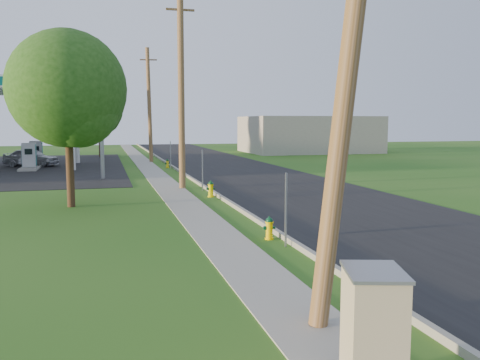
# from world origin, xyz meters

# --- Properties ---
(ground_plane) EXTENTS (140.00, 140.00, 0.00)m
(ground_plane) POSITION_xyz_m (0.00, 0.00, 0.00)
(ground_plane) COLOR #1D5213
(ground_plane) RESTS_ON ground
(road) EXTENTS (8.00, 120.00, 0.02)m
(road) POSITION_xyz_m (4.50, 10.00, 0.01)
(road) COLOR black
(road) RESTS_ON ground
(curb) EXTENTS (0.15, 120.00, 0.15)m
(curb) POSITION_xyz_m (0.50, 10.00, 0.07)
(curb) COLOR gray
(curb) RESTS_ON ground
(sidewalk) EXTENTS (1.50, 120.00, 0.03)m
(sidewalk) POSITION_xyz_m (-1.25, 10.00, 0.01)
(sidewalk) COLOR gray
(sidewalk) RESTS_ON ground
(utility_pole_near) EXTENTS (1.40, 0.32, 9.48)m
(utility_pole_near) POSITION_xyz_m (-0.60, -1.00, 4.80)
(utility_pole_near) COLOR brown
(utility_pole_near) RESTS_ON ground
(utility_pole_mid) EXTENTS (1.40, 0.32, 9.80)m
(utility_pole_mid) POSITION_xyz_m (-0.60, 17.00, 4.95)
(utility_pole_mid) COLOR brown
(utility_pole_mid) RESTS_ON ground
(utility_pole_far) EXTENTS (1.40, 0.32, 9.50)m
(utility_pole_far) POSITION_xyz_m (-0.60, 35.00, 4.80)
(utility_pole_far) COLOR brown
(utility_pole_far) RESTS_ON ground
(sign_post_near) EXTENTS (0.05, 0.04, 2.00)m
(sign_post_near) POSITION_xyz_m (0.25, 4.20, 1.00)
(sign_post_near) COLOR gray
(sign_post_near) RESTS_ON ground
(sign_post_mid) EXTENTS (0.05, 0.04, 2.00)m
(sign_post_mid) POSITION_xyz_m (0.25, 16.00, 1.00)
(sign_post_mid) COLOR gray
(sign_post_mid) RESTS_ON ground
(sign_post_far) EXTENTS (0.05, 0.04, 2.00)m
(sign_post_far) POSITION_xyz_m (0.25, 28.20, 1.00)
(sign_post_far) COLOR gray
(sign_post_far) RESTS_ON ground
(fuel_pump_ne) EXTENTS (1.20, 3.20, 1.90)m
(fuel_pump_ne) POSITION_xyz_m (-9.50, 30.00, 0.72)
(fuel_pump_ne) COLOR gray
(fuel_pump_ne) RESTS_ON ground
(fuel_pump_se) EXTENTS (1.20, 3.20, 1.90)m
(fuel_pump_se) POSITION_xyz_m (-9.50, 34.00, 0.72)
(fuel_pump_se) COLOR gray
(fuel_pump_se) RESTS_ON ground
(price_pylon) EXTENTS (0.34, 2.04, 6.85)m
(price_pylon) POSITION_xyz_m (-4.50, 22.50, 5.43)
(price_pylon) COLOR gray
(price_pylon) RESTS_ON ground
(distant_building) EXTENTS (14.00, 10.00, 4.00)m
(distant_building) POSITION_xyz_m (18.00, 45.00, 2.00)
(distant_building) COLOR gray
(distant_building) RESTS_ON ground
(tree_verge) EXTENTS (4.56, 4.56, 6.91)m
(tree_verge) POSITION_xyz_m (-5.61, 12.49, 4.45)
(tree_verge) COLOR #332314
(tree_verge) RESTS_ON ground
(tree_lot) EXTENTS (4.44, 4.44, 6.73)m
(tree_lot) POSITION_xyz_m (-4.60, 42.48, 4.33)
(tree_lot) COLOR #332314
(tree_lot) RESTS_ON ground
(hydrant_near) EXTENTS (0.35, 0.31, 0.67)m
(hydrant_near) POSITION_xyz_m (0.09, 5.13, 0.33)
(hydrant_near) COLOR #F5C600
(hydrant_near) RESTS_ON ground
(hydrant_mid) EXTENTS (0.38, 0.34, 0.75)m
(hydrant_mid) POSITION_xyz_m (0.18, 13.72, 0.36)
(hydrant_mid) COLOR #E8D100
(hydrant_mid) RESTS_ON ground
(hydrant_far) EXTENTS (0.35, 0.31, 0.67)m
(hydrant_far) POSITION_xyz_m (0.10, 28.89, 0.33)
(hydrant_far) COLOR yellow
(hydrant_far) RESTS_ON ground
(utility_cabinet) EXTENTS (0.92, 1.07, 1.56)m
(utility_cabinet) POSITION_xyz_m (-1.30, -3.07, 0.78)
(utility_cabinet) COLOR tan
(utility_cabinet) RESTS_ON ground
(car_silver) EXTENTS (4.37, 3.11, 1.38)m
(car_silver) POSITION_xyz_m (-9.75, 32.87, 0.69)
(car_silver) COLOR #B0B2B8
(car_silver) RESTS_ON ground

